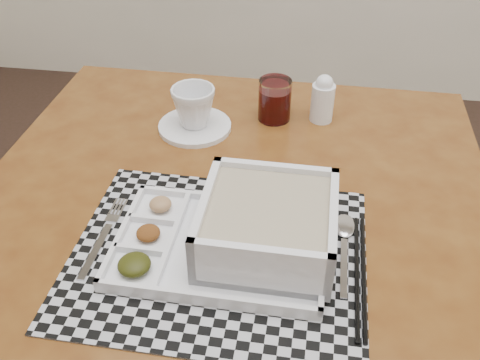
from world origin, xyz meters
name	(u,v)px	position (x,y,z in m)	size (l,w,h in m)	color
dining_table	(231,229)	(-0.85, 0.80, 0.61)	(0.92, 0.92, 0.68)	#50260E
placemat	(218,255)	(-0.84, 0.67, 0.68)	(0.45, 0.37, 0.00)	#A8A9B0
serving_tray	(255,231)	(-0.79, 0.69, 0.72)	(0.33, 0.23, 0.09)	white
fork	(104,234)	(-1.03, 0.68, 0.68)	(0.02, 0.19, 0.00)	silver
spoon	(344,232)	(-0.65, 0.74, 0.69)	(0.04, 0.18, 0.01)	silver
chopsticks	(360,274)	(-0.63, 0.66, 0.69)	(0.02, 0.24, 0.01)	black
saucer	(195,126)	(-0.96, 1.02, 0.68)	(0.15, 0.15, 0.01)	white
cup	(194,107)	(-0.96, 1.02, 0.73)	(0.09, 0.09, 0.08)	white
juice_glass	(275,102)	(-0.80, 1.08, 0.72)	(0.07, 0.07, 0.09)	white
creamer_bottle	(323,99)	(-0.70, 1.09, 0.73)	(0.05, 0.05, 0.10)	white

